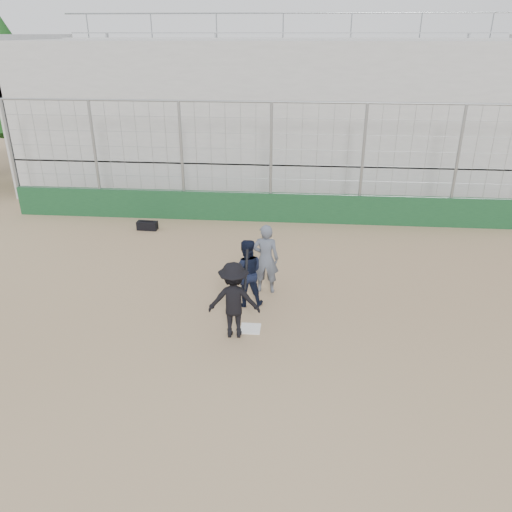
# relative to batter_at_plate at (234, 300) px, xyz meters

# --- Properties ---
(ground) EXTENTS (90.00, 90.00, 0.00)m
(ground) POSITION_rel_batter_at_plate_xyz_m (0.32, 0.25, -0.86)
(ground) COLOR brown
(ground) RESTS_ON ground
(home_plate) EXTENTS (0.44, 0.44, 0.02)m
(home_plate) POSITION_rel_batter_at_plate_xyz_m (0.32, 0.25, -0.84)
(home_plate) COLOR white
(home_plate) RESTS_ON ground
(backstop) EXTENTS (18.10, 0.25, 4.04)m
(backstop) POSITION_rel_batter_at_plate_xyz_m (0.32, 7.25, 0.10)
(backstop) COLOR #12391D
(backstop) RESTS_ON ground
(bleachers) EXTENTS (20.25, 6.70, 6.98)m
(bleachers) POSITION_rel_batter_at_plate_xyz_m (0.32, 12.20, 2.07)
(bleachers) COLOR #9F9F9F
(bleachers) RESTS_ON ground
(tree_left) EXTENTS (4.48, 4.48, 7.00)m
(tree_left) POSITION_rel_batter_at_plate_xyz_m (-10.68, 11.25, 3.53)
(tree_left) COLOR #3A2915
(tree_left) RESTS_ON ground
(batter_at_plate) EXTENTS (1.14, 0.78, 1.87)m
(batter_at_plate) POSITION_rel_batter_at_plate_xyz_m (0.00, 0.00, 0.00)
(batter_at_plate) COLOR black
(batter_at_plate) RESTS_ON ground
(catcher_crouched) EXTENTS (0.95, 0.81, 1.14)m
(catcher_crouched) POSITION_rel_batter_at_plate_xyz_m (0.12, 1.32, -0.29)
(catcher_crouched) COLOR black
(catcher_crouched) RESTS_ON ground
(umpire) EXTENTS (0.68, 0.46, 1.62)m
(umpire) POSITION_rel_batter_at_plate_xyz_m (0.53, 2.06, -0.05)
(umpire) COLOR #4D5461
(umpire) RESTS_ON ground
(equipment_bag) EXTENTS (0.68, 0.32, 0.32)m
(equipment_bag) POSITION_rel_batter_at_plate_xyz_m (-3.70, 6.04, -0.71)
(equipment_bag) COLOR black
(equipment_bag) RESTS_ON ground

